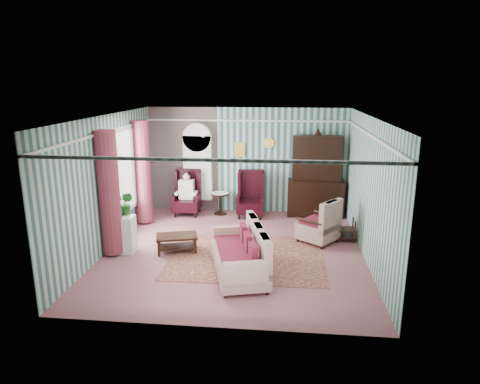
# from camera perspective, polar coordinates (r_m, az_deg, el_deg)

# --- Properties ---
(floor) EXTENTS (6.00, 6.00, 0.00)m
(floor) POSITION_cam_1_polar(r_m,az_deg,el_deg) (9.41, -0.74, -7.84)
(floor) COLOR #8E5358
(floor) RESTS_ON ground
(room_shell) EXTENTS (5.53, 6.02, 2.91)m
(room_shell) POSITION_cam_1_polar(r_m,az_deg,el_deg) (9.11, -4.52, 4.52)
(room_shell) COLOR #335D59
(room_shell) RESTS_ON ground
(bookcase) EXTENTS (0.80, 0.28, 2.24)m
(bookcase) POSITION_cam_1_polar(r_m,az_deg,el_deg) (11.98, -5.61, 2.63)
(bookcase) COLOR silver
(bookcase) RESTS_ON floor
(dresser_hutch) EXTENTS (1.50, 0.56, 2.36)m
(dresser_hutch) POSITION_cam_1_polar(r_m,az_deg,el_deg) (11.65, 10.15, 2.42)
(dresser_hutch) COLOR black
(dresser_hutch) RESTS_ON floor
(wingback_left) EXTENTS (0.76, 0.80, 1.25)m
(wingback_left) POSITION_cam_1_polar(r_m,az_deg,el_deg) (11.78, -7.11, -0.10)
(wingback_left) COLOR black
(wingback_left) RESTS_ON floor
(wingback_right) EXTENTS (0.76, 0.80, 1.25)m
(wingback_right) POSITION_cam_1_polar(r_m,az_deg,el_deg) (11.51, 1.41, -0.33)
(wingback_right) COLOR black
(wingback_right) RESTS_ON floor
(seated_woman) EXTENTS (0.44, 0.40, 1.18)m
(seated_woman) POSITION_cam_1_polar(r_m,az_deg,el_deg) (11.79, -7.11, -0.27)
(seated_woman) COLOR white
(seated_woman) RESTS_ON floor
(round_side_table) EXTENTS (0.50, 0.50, 0.60)m
(round_side_table) POSITION_cam_1_polar(r_m,az_deg,el_deg) (11.84, -2.65, -1.56)
(round_side_table) COLOR black
(round_side_table) RESTS_ON floor
(nest_table) EXTENTS (0.45, 0.38, 0.54)m
(nest_table) POSITION_cam_1_polar(r_m,az_deg,el_deg) (10.21, 13.82, -4.84)
(nest_table) COLOR black
(nest_table) RESTS_ON floor
(plant_stand) EXTENTS (0.55, 0.35, 0.80)m
(plant_stand) POSITION_cam_1_polar(r_m,az_deg,el_deg) (9.56, -15.46, -5.46)
(plant_stand) COLOR white
(plant_stand) RESTS_ON floor
(rug) EXTENTS (3.20, 2.60, 0.01)m
(rug) POSITION_cam_1_polar(r_m,az_deg,el_deg) (9.11, 0.94, -8.60)
(rug) COLOR #4A1A18
(rug) RESTS_ON floor
(sofa) EXTENTS (1.36, 2.13, 1.10)m
(sofa) POSITION_cam_1_polar(r_m,az_deg,el_deg) (8.13, -0.15, -7.39)
(sofa) COLOR beige
(sofa) RESTS_ON floor
(floral_armchair) EXTENTS (1.18, 1.18, 1.08)m
(floral_armchair) POSITION_cam_1_polar(r_m,az_deg,el_deg) (9.89, 10.40, -3.64)
(floral_armchair) COLOR beige
(floral_armchair) RESTS_ON floor
(coffee_table) EXTENTS (0.98, 0.73, 0.37)m
(coffee_table) POSITION_cam_1_polar(r_m,az_deg,el_deg) (9.41, -8.40, -6.79)
(coffee_table) COLOR black
(coffee_table) RESTS_ON floor
(potted_plant_a) EXTENTS (0.44, 0.41, 0.42)m
(potted_plant_a) POSITION_cam_1_polar(r_m,az_deg,el_deg) (9.30, -16.60, -2.16)
(potted_plant_a) COLOR #2B591B
(potted_plant_a) RESTS_ON plant_stand
(potted_plant_b) EXTENTS (0.31, 0.26, 0.51)m
(potted_plant_b) POSITION_cam_1_polar(r_m,az_deg,el_deg) (9.46, -14.86, -1.48)
(potted_plant_b) COLOR #19501C
(potted_plant_b) RESTS_ON plant_stand
(potted_plant_c) EXTENTS (0.30, 0.30, 0.41)m
(potted_plant_c) POSITION_cam_1_polar(r_m,az_deg,el_deg) (9.50, -15.88, -1.77)
(potted_plant_c) COLOR #25591C
(potted_plant_c) RESTS_ON plant_stand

